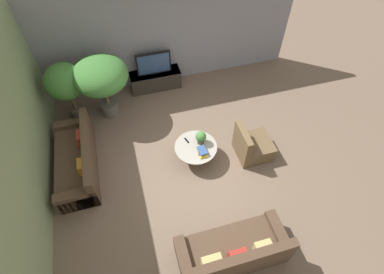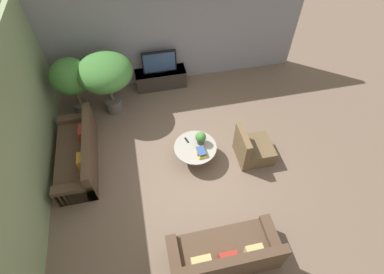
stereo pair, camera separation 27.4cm
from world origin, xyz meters
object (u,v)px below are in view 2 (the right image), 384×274
(couch_near_entry, at_px, (224,254))
(potted_plant_tabletop, at_px, (201,138))
(media_console, at_px, (161,78))
(potted_palm_corner, at_px, (105,74))
(armchair_wicker, at_px, (252,149))
(couch_by_wall, at_px, (79,155))
(potted_palm_tall, at_px, (71,78))
(television, at_px, (159,62))
(coffee_table, at_px, (195,150))

(couch_near_entry, xyz_separation_m, potted_plant_tabletop, (0.14, 2.49, 0.33))
(media_console, relative_size, potted_palm_corner, 0.85)
(potted_palm_corner, bearing_deg, potted_plant_tabletop, -45.54)
(armchair_wicker, distance_m, potted_palm_corner, 3.95)
(couch_by_wall, distance_m, potted_palm_corner, 2.04)
(media_console, bearing_deg, couch_by_wall, -134.38)
(media_console, distance_m, potted_palm_tall, 2.46)
(potted_palm_tall, bearing_deg, television, 14.65)
(television, relative_size, couch_near_entry, 0.47)
(armchair_wicker, xyz_separation_m, potted_palm_corner, (-3.09, 2.28, 0.95))
(couch_near_entry, bearing_deg, coffee_table, -89.95)
(potted_palm_tall, distance_m, potted_palm_corner, 0.86)
(couch_near_entry, bearing_deg, potted_plant_tabletop, -93.28)
(coffee_table, bearing_deg, armchair_wicker, -9.78)
(media_console, height_order, potted_palm_tall, potted_palm_tall)
(potted_palm_tall, bearing_deg, potted_palm_corner, -7.90)
(coffee_table, height_order, potted_plant_tabletop, potted_plant_tabletop)
(armchair_wicker, relative_size, potted_palm_tall, 0.53)
(media_console, bearing_deg, potted_palm_tall, -165.31)
(media_console, xyz_separation_m, couch_near_entry, (0.40, -5.15, 0.01))
(armchair_wicker, bearing_deg, couch_near_entry, 148.90)
(couch_by_wall, bearing_deg, potted_plant_tabletop, 82.55)
(television, height_order, potted_plant_tabletop, television)
(couch_near_entry, xyz_separation_m, potted_palm_tall, (-2.62, 4.57, 0.85))
(couch_near_entry, relative_size, potted_palm_corner, 1.19)
(couch_by_wall, height_order, armchair_wicker, armchair_wicker)
(potted_palm_corner, bearing_deg, couch_by_wall, -118.46)
(media_console, xyz_separation_m, potted_palm_corner, (-1.38, -0.70, 0.95))
(coffee_table, distance_m, potted_plant_tabletop, 0.35)
(television, xyz_separation_m, coffee_table, (0.39, -2.75, -0.53))
(coffee_table, xyz_separation_m, potted_palm_corner, (-1.78, 2.05, 0.92))
(media_console, distance_m, coffee_table, 2.78)
(potted_palm_corner, bearing_deg, armchair_wicker, -36.38)
(media_console, relative_size, couch_by_wall, 0.65)
(media_console, bearing_deg, couch_near_entry, -85.61)
(couch_near_entry, xyz_separation_m, potted_palm_corner, (-1.78, 4.45, 0.94))
(television, relative_size, potted_palm_corner, 0.56)
(television, relative_size, potted_plant_tabletop, 2.89)
(couch_near_entry, bearing_deg, potted_palm_corner, -68.22)
(media_console, height_order, potted_palm_corner, potted_palm_corner)
(couch_by_wall, relative_size, potted_palm_corner, 1.30)
(television, xyz_separation_m, couch_by_wall, (-2.25, -2.29, -0.56))
(potted_palm_tall, height_order, potted_plant_tabletop, potted_palm_tall)
(television, height_order, couch_by_wall, television)
(couch_by_wall, bearing_deg, television, 135.60)
(television, distance_m, potted_palm_tall, 2.32)
(media_console, bearing_deg, television, -90.00)
(couch_by_wall, xyz_separation_m, potted_plant_tabletop, (2.78, -0.36, 0.33))
(coffee_table, xyz_separation_m, couch_by_wall, (-2.64, 0.46, -0.02))
(coffee_table, bearing_deg, couch_by_wall, 170.19)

